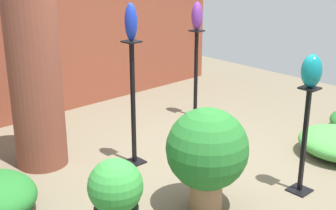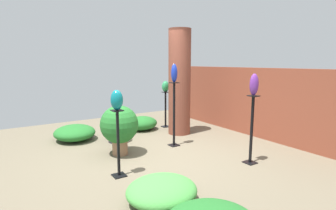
% 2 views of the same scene
% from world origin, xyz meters
% --- Properties ---
extents(ground_plane, '(8.00, 8.00, 0.00)m').
position_xyz_m(ground_plane, '(0.00, 0.00, 0.00)').
color(ground_plane, '#6B604C').
extents(brick_wall_back, '(5.60, 0.12, 1.64)m').
position_xyz_m(brick_wall_back, '(0.00, 2.73, 0.82)').
color(brick_wall_back, brown).
rests_on(brick_wall_back, ground).
extents(brick_pillar, '(0.54, 0.54, 2.56)m').
position_xyz_m(brick_pillar, '(-1.13, 1.34, 1.28)').
color(brick_pillar, brown).
rests_on(brick_pillar, ground).
extents(pedestal_violet, '(0.20, 0.20, 1.21)m').
position_xyz_m(pedestal_violet, '(1.16, 1.25, 0.55)').
color(pedestal_violet, black).
rests_on(pedestal_violet, ground).
extents(pedestal_teal, '(0.20, 0.20, 1.06)m').
position_xyz_m(pedestal_teal, '(0.40, -0.91, 0.48)').
color(pedestal_teal, black).
rests_on(pedestal_teal, ground).
extents(pedestal_cobalt, '(0.20, 0.20, 1.36)m').
position_xyz_m(pedestal_cobalt, '(-0.39, 0.67, 0.63)').
color(pedestal_cobalt, black).
rests_on(pedestal_cobalt, ground).
extents(art_vase_violet, '(0.15, 0.15, 0.37)m').
position_xyz_m(art_vase_violet, '(1.16, 1.25, 1.40)').
color(art_vase_violet, '#6B2D8C').
rests_on(art_vase_violet, pedestal_violet).
extents(art_vase_teal, '(0.18, 0.19, 0.31)m').
position_xyz_m(art_vase_teal, '(0.40, -0.91, 1.21)').
color(art_vase_teal, '#0F727A').
rests_on(art_vase_teal, pedestal_teal).
extents(art_vase_cobalt, '(0.13, 0.13, 0.38)m').
position_xyz_m(art_vase_cobalt, '(-0.39, 0.67, 1.55)').
color(art_vase_cobalt, '#192D9E').
rests_on(art_vase_cobalt, pedestal_cobalt).
extents(potted_plant_front_left, '(0.73, 0.73, 0.96)m').
position_xyz_m(potted_plant_front_left, '(-0.51, -0.51, 0.57)').
color(potted_plant_front_left, '#936B4C').
rests_on(potted_plant_front_left, ground).
extents(potted_plant_back_center, '(0.46, 0.46, 0.65)m').
position_xyz_m(potted_plant_back_center, '(-1.32, -0.25, 0.35)').
color(potted_plant_back_center, '#2D2D33').
rests_on(potted_plant_back_center, ground).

